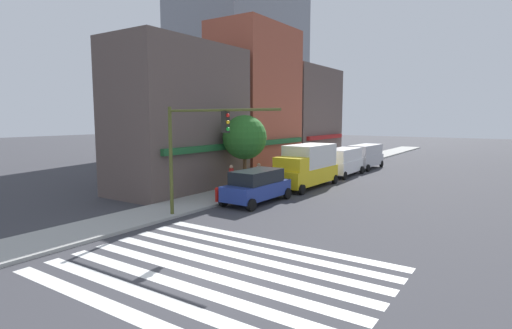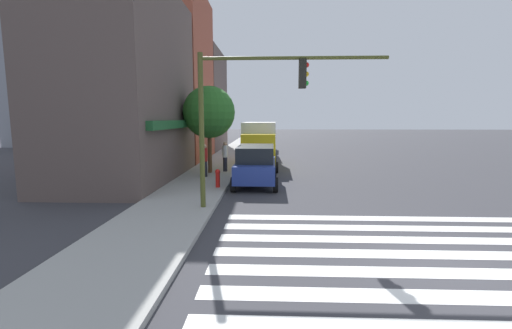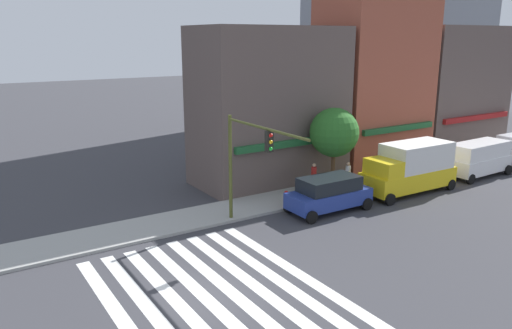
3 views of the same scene
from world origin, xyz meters
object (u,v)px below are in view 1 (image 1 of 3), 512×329
(box_truck_yellow, at_px, (306,165))
(pedestrian_red_jacket, at_px, (231,178))
(van_silver, at_px, (365,156))
(fire_hydrant, at_px, (217,194))
(suv_blue, at_px, (257,185))
(pedestrian_white_shirt, at_px, (259,175))
(street_tree, at_px, (245,138))
(van_white, at_px, (343,161))
(traffic_signal, at_px, (196,140))

(box_truck_yellow, relative_size, pedestrian_red_jacket, 3.53)
(box_truck_yellow, bearing_deg, van_silver, 1.20)
(box_truck_yellow, distance_m, van_silver, 12.67)
(pedestrian_red_jacket, xyz_separation_m, fire_hydrant, (-2.85, -1.13, -0.46))
(suv_blue, distance_m, fire_hydrant, 2.38)
(pedestrian_white_shirt, distance_m, street_tree, 2.75)
(box_truck_yellow, xyz_separation_m, pedestrian_white_shirt, (-3.18, 1.97, -0.51))
(suv_blue, xyz_separation_m, street_tree, (2.70, 2.80, 2.61))
(van_silver, bearing_deg, suv_blue, -178.33)
(pedestrian_white_shirt, bearing_deg, street_tree, 105.00)
(box_truck_yellow, distance_m, pedestrian_white_shirt, 3.78)
(suv_blue, distance_m, van_white, 13.24)
(fire_hydrant, bearing_deg, van_white, -6.53)
(fire_hydrant, bearing_deg, traffic_signal, -154.68)
(pedestrian_red_jacket, height_order, pedestrian_white_shirt, same)
(street_tree, bearing_deg, pedestrian_red_jacket, 178.70)
(van_white, relative_size, van_silver, 1.00)
(van_white, xyz_separation_m, pedestrian_white_shirt, (-10.04, 1.97, -0.21))
(traffic_signal, xyz_separation_m, fire_hydrant, (3.54, 1.67, -3.29))
(van_silver, height_order, pedestrian_red_jacket, van_silver)
(van_white, bearing_deg, box_truck_yellow, 178.39)
(pedestrian_white_shirt, relative_size, fire_hydrant, 2.10)
(pedestrian_red_jacket, bearing_deg, box_truck_yellow, -74.77)
(traffic_signal, height_order, pedestrian_red_jacket, traffic_signal)
(traffic_signal, relative_size, van_silver, 1.26)
(van_white, height_order, pedestrian_red_jacket, van_white)
(suv_blue, distance_m, van_silver, 19.04)
(box_truck_yellow, height_order, pedestrian_red_jacket, box_truck_yellow)
(suv_blue, height_order, van_white, van_white)
(traffic_signal, bearing_deg, fire_hydrant, 25.32)
(pedestrian_white_shirt, bearing_deg, traffic_signal, 177.02)
(suv_blue, relative_size, pedestrian_white_shirt, 2.67)
(street_tree, bearing_deg, van_white, -14.88)
(van_white, distance_m, fire_hydrant, 14.96)
(box_truck_yellow, relative_size, street_tree, 1.25)
(box_truck_yellow, distance_m, street_tree, 5.06)
(traffic_signal, relative_size, pedestrian_white_shirt, 3.61)
(pedestrian_red_jacket, relative_size, pedestrian_white_shirt, 1.00)
(pedestrian_white_shirt, bearing_deg, van_white, -27.21)
(traffic_signal, xyz_separation_m, pedestrian_white_shirt, (8.34, 1.95, -2.83))
(van_white, relative_size, pedestrian_red_jacket, 2.86)
(box_truck_yellow, xyz_separation_m, street_tree, (-3.68, 2.80, 2.06))
(van_white, relative_size, street_tree, 1.01)
(traffic_signal, distance_m, pedestrian_red_jacket, 7.53)
(traffic_signal, xyz_separation_m, pedestrian_red_jacket, (6.39, 2.81, -2.83))
(van_white, bearing_deg, fire_hydrant, 171.86)
(traffic_signal, height_order, street_tree, traffic_signal)
(traffic_signal, relative_size, suv_blue, 1.35)
(suv_blue, relative_size, box_truck_yellow, 0.76)
(box_truck_yellow, xyz_separation_m, van_white, (6.86, -0.00, -0.30))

